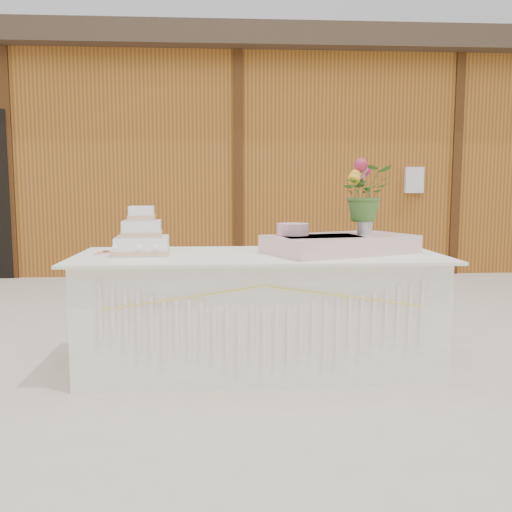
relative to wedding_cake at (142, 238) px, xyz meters
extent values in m
plane|color=beige|center=(0.77, -0.03, -0.88)|extent=(80.00, 80.00, 0.00)
cube|color=#9A5E20|center=(0.77, 5.97, 0.62)|extent=(12.00, 4.00, 3.00)
cube|color=#3A2C20|center=(0.77, 5.97, 2.27)|extent=(12.60, 4.60, 0.30)
cube|color=white|center=(0.77, -0.03, -0.50)|extent=(2.28, 0.88, 0.75)
cube|color=white|center=(0.77, -0.03, -0.12)|extent=(2.40, 1.00, 0.02)
cube|color=white|center=(0.00, 0.00, -0.05)|extent=(0.36, 0.36, 0.12)
cube|color=#DEAD8C|center=(0.00, 0.00, -0.08)|extent=(0.37, 0.37, 0.03)
cube|color=white|center=(0.00, 0.00, 0.06)|extent=(0.26, 0.26, 0.11)
cube|color=#DEAD8C|center=(0.00, 0.00, 0.03)|extent=(0.27, 0.27, 0.03)
cube|color=white|center=(0.00, 0.00, 0.16)|extent=(0.17, 0.17, 0.09)
cube|color=#DEAD8C|center=(0.00, 0.00, 0.14)|extent=(0.18, 0.18, 0.03)
cylinder|color=white|center=(1.00, 0.02, -0.10)|extent=(0.23, 0.23, 0.01)
cylinder|color=white|center=(1.00, 0.02, -0.07)|extent=(0.07, 0.07, 0.04)
cylinder|color=white|center=(1.00, 0.02, -0.04)|extent=(0.27, 0.27, 0.01)
cylinder|color=#D79BA6|center=(1.00, 0.02, 0.03)|extent=(0.22, 0.22, 0.13)
cube|color=#F5CCC5|center=(1.31, -0.01, -0.05)|extent=(1.09, 0.89, 0.12)
cylinder|color=silver|center=(1.48, 0.00, 0.08)|extent=(0.10, 0.10, 0.14)
imported|color=#3E6729|center=(1.48, 0.00, 0.34)|extent=(0.35, 0.31, 0.37)
camera|label=1|loc=(0.51, -3.76, 0.34)|focal=40.00mm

